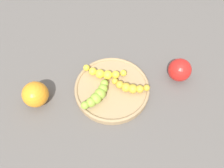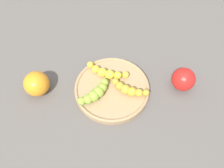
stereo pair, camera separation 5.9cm
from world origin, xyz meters
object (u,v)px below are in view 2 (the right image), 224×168
Objects in this scene: banana_green at (95,93)px; orange_fruit at (37,84)px; fruit_bowl at (112,89)px; banana_spotted at (129,89)px; apple_red at (183,79)px; banana_yellow at (106,72)px.

banana_green is 0.18m from orange_fruit.
banana_spotted is at bearing 24.39° from fruit_bowl.
fruit_bowl is 2.02× the size of banana_green.
banana_green reaches higher than fruit_bowl.
orange_fruit is (-0.17, -0.15, 0.03)m from fruit_bowl.
fruit_bowl is 3.19× the size of apple_red.
banana_yellow is 1.13× the size of banana_green.
orange_fruit is 0.44m from apple_red.
fruit_bowl is 0.06m from banana_spotted.
apple_red is at bearing 102.65° from banana_yellow.
banana_yellow is at bearing 152.22° from fruit_bowl.
banana_green is at bearing -2.85° from banana_yellow.
apple_red reaches higher than banana_spotted.
orange_fruit reaches higher than fruit_bowl.
orange_fruit reaches higher than apple_red.
orange_fruit is at bearing -58.34° from banana_yellow.
banana_yellow is 0.08m from banana_green.
apple_red reaches higher than banana_yellow.
banana_spotted is 0.28m from orange_fruit.
banana_yellow and banana_spotted have the same top height.
banana_yellow is 0.23m from apple_red.
banana_yellow is at bearing 53.96° from orange_fruit.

